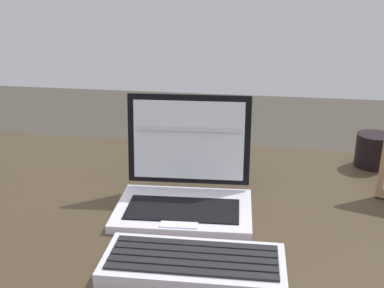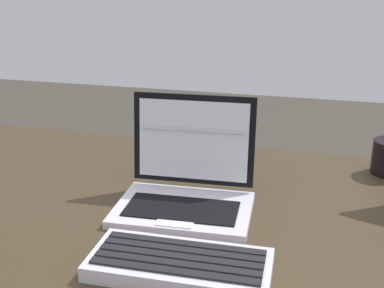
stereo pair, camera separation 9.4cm
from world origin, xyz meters
name	(u,v)px [view 1 (the left image)]	position (x,y,z in m)	size (l,w,h in m)	color
desk	(203,248)	(0.00, 0.00, 0.62)	(1.64, 0.82, 0.72)	#403220
laptop_front	(185,187)	(-0.04, 0.00, 0.76)	(0.29, 0.23, 0.22)	silver
external_keyboard	(193,265)	(0.01, -0.23, 0.73)	(0.30, 0.14, 0.03)	silver
coffee_mug	(375,150)	(0.39, 0.31, 0.76)	(0.14, 0.09, 0.08)	black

